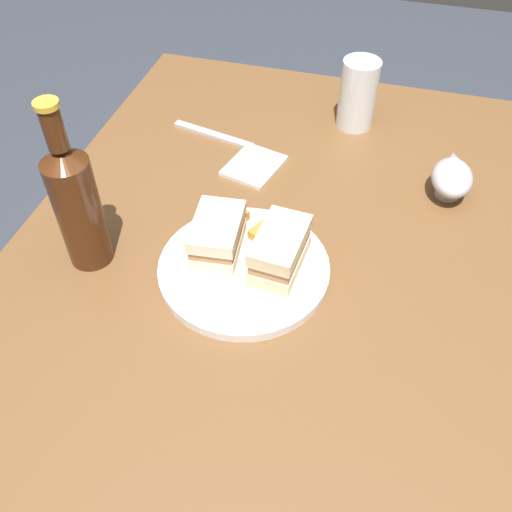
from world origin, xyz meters
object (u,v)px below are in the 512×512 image
at_px(sandwich_half_right, 217,235).
at_px(gravy_boat, 452,178).
at_px(cider_bottle, 76,203).
at_px(napkin, 254,166).
at_px(plate, 244,269).
at_px(sandwich_half_left, 280,250).
at_px(pint_glass, 357,98).
at_px(fork, 213,135).

height_order(sandwich_half_right, gravy_boat, sandwich_half_right).
height_order(cider_bottle, napkin, cider_bottle).
height_order(plate, cider_bottle, cider_bottle).
bearing_deg(sandwich_half_left, pint_glass, -6.48).
xyz_separation_m(napkin, fork, (0.08, 0.11, -0.00)).
distance_m(sandwich_half_right, cider_bottle, 0.22).
bearing_deg(plate, pint_glass, -12.68).
xyz_separation_m(sandwich_half_right, fork, (0.32, 0.12, -0.04)).
bearing_deg(pint_glass, fork, 114.04).
distance_m(plate, cider_bottle, 0.27).
xyz_separation_m(sandwich_half_left, cider_bottle, (-0.05, 0.30, 0.06)).
relative_size(plate, pint_glass, 1.92).
xyz_separation_m(sandwich_half_left, fork, (0.32, 0.22, -0.05)).
bearing_deg(napkin, fork, 54.32).
xyz_separation_m(sandwich_half_left, pint_glass, (0.44, -0.05, 0.01)).
distance_m(sandwich_half_right, pint_glass, 0.46).
bearing_deg(cider_bottle, sandwich_half_left, -80.85).
height_order(plate, fork, plate).
distance_m(sandwich_half_right, napkin, 0.24).
height_order(pint_glass, napkin, pint_glass).
relative_size(plate, sandwich_half_right, 2.27).
bearing_deg(gravy_boat, cider_bottle, 119.71).
bearing_deg(plate, sandwich_half_left, -73.47).
height_order(sandwich_half_right, napkin, sandwich_half_right).
relative_size(pint_glass, gravy_boat, 1.21).
relative_size(pint_glass, napkin, 1.27).
distance_m(sandwich_half_left, cider_bottle, 0.31).
height_order(pint_glass, cider_bottle, cider_bottle).
relative_size(sandwich_half_right, pint_glass, 0.84).
height_order(sandwich_half_left, cider_bottle, cider_bottle).
bearing_deg(fork, sandwich_half_left, -43.70).
distance_m(pint_glass, cider_bottle, 0.61).
bearing_deg(sandwich_half_right, fork, 20.10).
xyz_separation_m(plate, napkin, (0.26, 0.06, -0.00)).
xyz_separation_m(sandwich_half_right, cider_bottle, (-0.06, 0.20, 0.07)).
distance_m(cider_bottle, napkin, 0.37).
relative_size(gravy_boat, napkin, 1.05).
bearing_deg(napkin, sandwich_half_right, -178.14).
bearing_deg(sandwich_half_right, napkin, 1.86).
relative_size(pint_glass, fork, 0.78).
relative_size(sandwich_half_left, pint_glass, 0.87).
distance_m(sandwich_half_left, napkin, 0.27).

